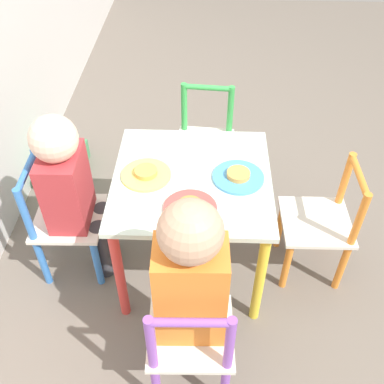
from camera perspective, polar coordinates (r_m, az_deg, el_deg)
ground_plane at (r=1.92m, az=0.00°, el=-8.89°), size 6.00×6.00×0.00m
kids_table at (r=1.62m, az=0.00°, el=-0.13°), size 0.56×0.56×0.48m
chair_blue at (r=1.81m, az=-15.99°, el=-3.49°), size 0.27×0.27×0.51m
chair_purple at (r=1.44m, az=-0.17°, el=-18.45°), size 0.27×0.27×0.51m
chair_orange at (r=1.79m, az=16.12°, el=-3.96°), size 0.26×0.26×0.51m
chair_green at (r=2.10m, az=1.63°, el=6.09°), size 0.28×0.28×0.51m
child_back at (r=1.66m, az=-15.18°, el=0.81°), size 0.20×0.22×0.72m
child_left at (r=1.28m, az=-0.16°, el=-11.44°), size 0.22×0.20×0.78m
plate_back at (r=1.58m, az=-5.86°, el=2.29°), size 0.18×0.18×0.03m
plate_left at (r=1.45m, az=-0.24°, el=-2.04°), size 0.18×0.18×0.03m
plate_front at (r=1.57m, az=5.89°, el=2.00°), size 0.18×0.18×0.03m
storage_bin at (r=2.38m, az=-15.94°, el=3.27°), size 0.31×0.19×0.11m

